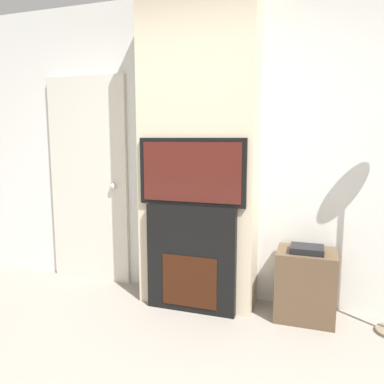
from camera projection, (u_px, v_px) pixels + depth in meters
The scene contains 6 objects.
wall_back at pixel (206, 149), 3.38m from camera, with size 6.00×0.06×2.70m.
chimney_breast at pixel (199, 149), 3.18m from camera, with size 0.99×0.37×2.70m.
fireplace at pixel (192, 259), 3.13m from camera, with size 0.76×0.15×0.90m.
television at pixel (192, 172), 3.02m from camera, with size 0.90×0.07×0.55m.
media_stand at pixel (306, 284), 3.00m from camera, with size 0.46×0.38×0.61m.
entry_door at pixel (89, 181), 3.76m from camera, with size 0.86×0.09×2.04m.
Camera 1 is at (0.96, -1.24, 1.45)m, focal length 35.00 mm.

